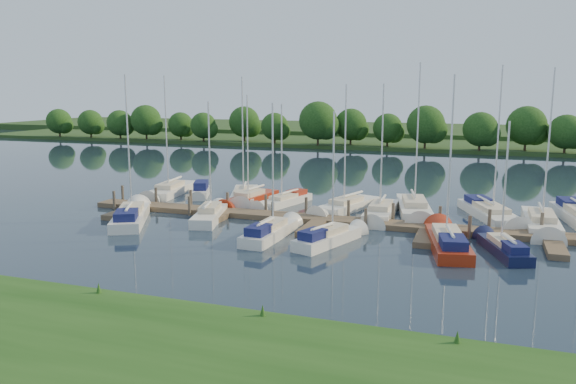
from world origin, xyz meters
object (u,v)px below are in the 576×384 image
(sailboat_s_2, at_px, (271,233))
(sailboat_n_0, at_px, (170,192))
(dock, at_px, (320,222))
(sailboat_n_5, at_px, (346,208))
(motorboat, at_px, (201,192))

(sailboat_s_2, bearing_deg, sailboat_n_0, 144.84)
(dock, xyz_separation_m, sailboat_n_5, (0.71, 5.36, 0.07))
(sailboat_n_0, bearing_deg, sailboat_n_5, 167.89)
(sailboat_n_0, xyz_separation_m, sailboat_n_5, (17.81, -1.49, -0.00))
(dock, height_order, motorboat, motorboat)
(sailboat_n_0, height_order, motorboat, sailboat_n_0)
(motorboat, relative_size, sailboat_s_2, 0.55)
(dock, distance_m, sailboat_n_0, 18.42)
(motorboat, bearing_deg, sailboat_n_0, -9.92)
(dock, xyz_separation_m, sailboat_n_0, (-17.10, 6.86, 0.08))
(sailboat_n_0, xyz_separation_m, sailboat_s_2, (14.97, -11.80, 0.06))
(dock, relative_size, sailboat_n_5, 3.67)
(motorboat, bearing_deg, sailboat_s_2, 112.58)
(sailboat_n_0, relative_size, sailboat_s_2, 1.23)
(dock, height_order, sailboat_n_0, sailboat_n_0)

